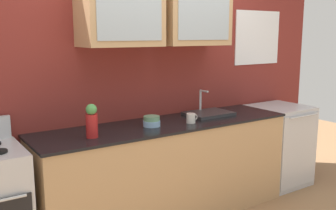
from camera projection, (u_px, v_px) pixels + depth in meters
back_wall_unit at (149, 63)px, 3.76m from camera, size 4.61×0.48×2.57m
counter at (167, 170)px, 3.67m from camera, size 2.51×0.66×0.92m
sink_faucet at (208, 113)px, 3.95m from camera, size 0.46×0.34×0.25m
bowl_stack at (152, 121)px, 3.46m from camera, size 0.15×0.15×0.09m
vase at (92, 121)px, 3.06m from camera, size 0.09×0.09×0.27m
cup_near_sink at (191, 118)px, 3.59m from camera, size 0.12×0.08×0.09m
dishwasher at (278, 145)px, 4.52m from camera, size 0.61×0.64×0.92m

